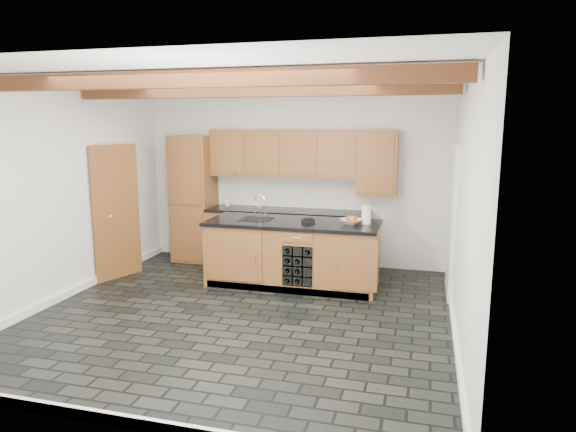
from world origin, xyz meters
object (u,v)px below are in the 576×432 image
at_px(fruit_bowl, 351,221).
at_px(paper_towel, 366,215).
at_px(kitchen_scale, 308,220).
at_px(island, 293,253).

relative_size(fruit_bowl, paper_towel, 1.15).
bearing_deg(kitchen_scale, island, 166.14).
relative_size(island, paper_towel, 9.77).
bearing_deg(island, paper_towel, 5.29).
height_order(island, kitchen_scale, kitchen_scale).
xyz_separation_m(island, fruit_bowl, (0.82, 0.03, 0.50)).
height_order(kitchen_scale, paper_towel, paper_towel).
height_order(island, paper_towel, paper_towel).
bearing_deg(paper_towel, fruit_bowl, -162.80).
relative_size(island, kitchen_scale, 11.61).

